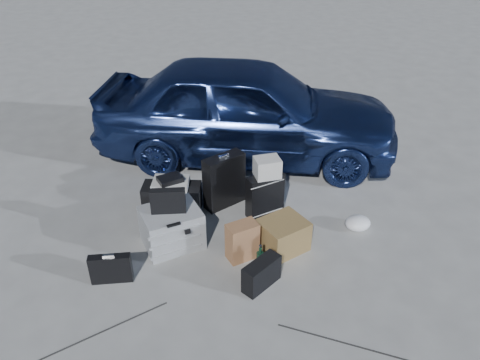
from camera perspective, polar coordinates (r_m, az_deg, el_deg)
name	(u,v)px	position (r m, az deg, el deg)	size (l,w,h in m)	color
ground	(230,273)	(4.72, -1.22, -11.28)	(60.00, 60.00, 0.00)	#A2A29D
car	(247,109)	(6.45, 0.85, 8.63)	(1.64, 4.07, 1.39)	navy
pelican_case	(172,228)	(4.99, -8.32, -5.75)	(0.59, 0.48, 0.43)	#A6A9AB
laptop_bag	(168,201)	(4.78, -8.78, -2.55)	(0.35, 0.09, 0.27)	black
briefcase	(111,269)	(4.70, -15.47, -10.38)	(0.40, 0.09, 0.31)	black
suitcase_left	(224,181)	(5.50, -1.94, -0.10)	(0.50, 0.18, 0.65)	black
suitcase_right	(265,195)	(5.36, 3.05, -1.86)	(0.43, 0.16, 0.52)	black
white_carton	(267,167)	(5.17, 3.34, 1.54)	(0.28, 0.22, 0.22)	beige
duffel_bag	(172,198)	(5.53, -8.26, -2.17)	(0.67, 0.29, 0.34)	black
flat_box_white	(171,183)	(5.42, -8.45, -0.39)	(0.41, 0.31, 0.07)	beige
flat_box_black	(170,179)	(5.37, -8.53, 0.11)	(0.27, 0.19, 0.06)	black
kraft_bag	(242,241)	(4.77, 0.28, -7.46)	(0.31, 0.19, 0.41)	#956041
cardboard_box	(283,235)	(4.93, 5.24, -6.70)	(0.45, 0.40, 0.34)	olive
plastic_bag	(358,223)	(5.38, 14.16, -5.11)	(0.29, 0.24, 0.16)	white
messenger_bag	(261,274)	(4.51, 2.64, -11.35)	(0.41, 0.15, 0.29)	black
green_bottle	(260,258)	(4.66, 2.46, -9.53)	(0.08, 0.08, 0.30)	black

